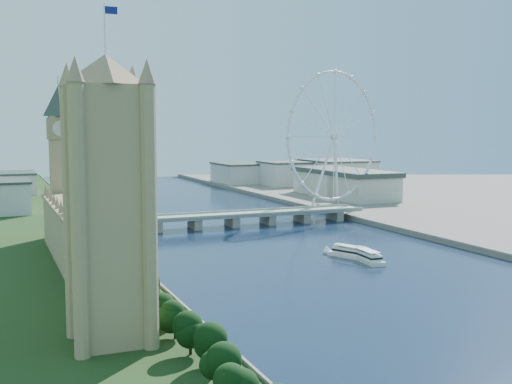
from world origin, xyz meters
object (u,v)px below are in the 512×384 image
victoria_tower (108,191)px  tour_boat_near (351,257)px  london_eye (334,137)px  tour_boat_far (367,262)px

victoria_tower → tour_boat_near: 197.06m
london_eye → victoria_tower: bearing=-130.4°
tour_boat_near → tour_boat_far: (2.20, -13.44, 0.00)m
london_eye → tour_boat_near: bearing=-116.7°
london_eye → tour_boat_near: size_ratio=3.82×
victoria_tower → tour_boat_far: (159.30, 92.32, -54.49)m
london_eye → tour_boat_far: bearing=-114.7°
london_eye → tour_boat_near: london_eye is taller
victoria_tower → tour_boat_near: bearing=33.9°
victoria_tower → tour_boat_far: victoria_tower is taller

